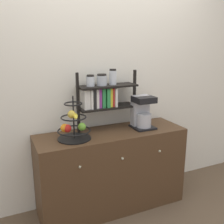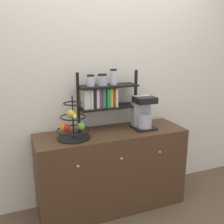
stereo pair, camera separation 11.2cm
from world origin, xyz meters
TOP-DOWN VIEW (x-y plane):
  - ground_plane at (0.00, 0.00)m, footprint 12.00×12.00m
  - wall_back at (0.00, 0.51)m, footprint 7.00×0.05m
  - sideboard at (0.00, 0.23)m, footprint 1.47×0.49m
  - coffee_maker at (0.34, 0.24)m, footprint 0.21×0.22m
  - fruit_stand at (-0.39, 0.20)m, footprint 0.30×0.30m
  - shelf_hutch at (-0.03, 0.37)m, footprint 0.63×0.20m

SIDE VIEW (x-z plane):
  - ground_plane at x=0.00m, z-range 0.00..0.00m
  - sideboard at x=0.00m, z-range 0.00..0.81m
  - fruit_stand at x=-0.39m, z-range 0.74..1.13m
  - coffee_maker at x=0.34m, z-range 0.80..1.13m
  - shelf_hutch at x=-0.03m, z-range 0.86..1.45m
  - wall_back at x=0.00m, z-range 0.00..2.60m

